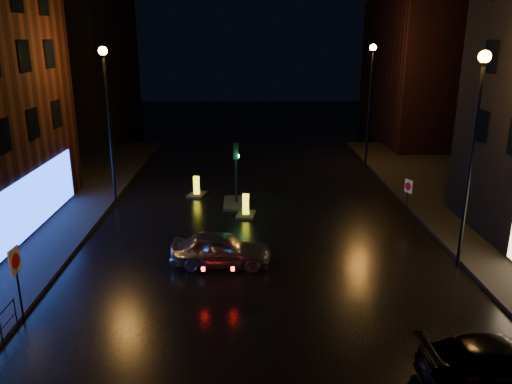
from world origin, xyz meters
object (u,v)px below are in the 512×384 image
silver_hatchback (221,249)px  bollard_near (246,211)px  traffic_signal (236,195)px  bollard_far (197,191)px  dark_sedan (501,363)px  road_sign_right (408,190)px  road_sign_left (16,268)px

silver_hatchback → bollard_near: (1.01, 5.72, -0.42)m
traffic_signal → bollard_far: size_ratio=2.32×
dark_sedan → road_sign_right: size_ratio=2.12×
traffic_signal → dark_sedan: size_ratio=0.80×
road_sign_left → road_sign_right: 17.92m
bollard_near → road_sign_left: bearing=-117.8°
traffic_signal → silver_hatchback: traffic_signal is taller
traffic_signal → silver_hatchback: size_ratio=0.86×
traffic_signal → bollard_near: (0.51, -1.91, -0.25)m
bollard_far → traffic_signal: bearing=-20.2°
road_sign_left → road_sign_right: (15.32, 9.29, -0.40)m
bollard_near → bollard_far: size_ratio=0.98×
bollard_far → road_sign_right: road_sign_right is taller
silver_hatchback → road_sign_left: (-6.20, -4.12, 1.25)m
traffic_signal → road_sign_left: (-6.70, -11.75, 1.43)m
traffic_signal → dark_sedan: 16.68m
traffic_signal → road_sign_right: (8.63, -2.47, 1.03)m
silver_hatchback → road_sign_right: road_sign_right is taller
dark_sedan → bollard_near: 14.74m
dark_sedan → road_sign_left: (-13.88, 3.30, 1.31)m
silver_hatchback → road_sign_left: road_sign_left is taller
road_sign_right → dark_sedan: bearing=59.0°
traffic_signal → bollard_far: 2.84m
traffic_signal → road_sign_left: size_ratio=1.34×
bollard_far → road_sign_left: 14.15m
traffic_signal → silver_hatchback: bearing=-93.7°
traffic_signal → dark_sedan: traffic_signal is taller
silver_hatchback → bollard_near: silver_hatchback is taller
traffic_signal → road_sign_left: bearing=-119.7°
bollard_far → road_sign_left: bearing=-93.8°
bollard_near → silver_hatchback: bearing=-91.6°
dark_sedan → bollard_far: (-9.52, 16.65, -0.38)m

